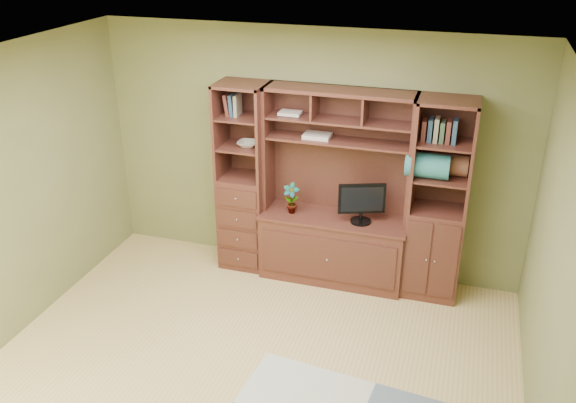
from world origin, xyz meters
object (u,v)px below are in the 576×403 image
(center_hutch, at_px, (335,191))
(left_tower, at_px, (244,178))
(right_tower, at_px, (438,202))
(monitor, at_px, (362,196))

(center_hutch, height_order, left_tower, same)
(center_hutch, distance_m, right_tower, 1.03)
(left_tower, distance_m, monitor, 1.29)
(left_tower, distance_m, right_tower, 2.02)
(left_tower, height_order, right_tower, same)
(center_hutch, xyz_separation_m, left_tower, (-1.00, 0.04, 0.00))
(left_tower, xyz_separation_m, monitor, (1.29, -0.07, -0.01))
(center_hutch, xyz_separation_m, monitor, (0.29, -0.03, -0.01))
(right_tower, height_order, monitor, right_tower)
(center_hutch, bearing_deg, monitor, -6.95)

